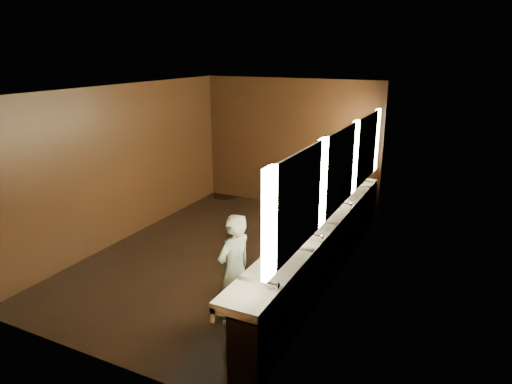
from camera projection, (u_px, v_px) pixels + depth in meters
floor at (222, 255)px, 7.82m from camera, size 6.00×6.00×0.00m
ceiling at (218, 88)px, 6.98m from camera, size 4.00×6.00×0.02m
wall_back at (290, 144)px, 9.97m from camera, size 4.00×0.02×2.80m
wall_front at (76, 244)px, 4.83m from camera, size 4.00×0.02×2.80m
wall_left at (125, 163)px, 8.24m from camera, size 0.02×6.00×2.80m
wall_right at (340, 193)px, 6.56m from camera, size 0.02×6.00×2.80m
sink_counter at (324, 248)px, 6.91m from camera, size 0.55×5.40×1.01m
mirror_band at (340, 169)px, 6.46m from camera, size 0.06×5.03×1.15m
person at (234, 270)px, 5.69m from camera, size 0.48×0.61×1.47m
trash_bin at (267, 306)px, 5.72m from camera, size 0.48×0.48×0.58m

